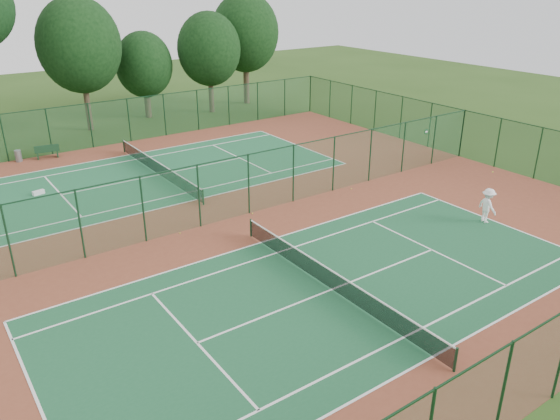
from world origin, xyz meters
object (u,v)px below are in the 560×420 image
object	(u,v)px
kit_bag	(38,193)
player_near	(488,205)
trash_bin	(18,156)
bench	(47,151)

from	to	relation	value
kit_bag	player_near	bearing A→B (deg)	-56.73
player_near	trash_bin	world-z (taller)	player_near
bench	kit_bag	distance (m)	7.63
kit_bag	bench	bearing A→B (deg)	59.44
bench	kit_bag	world-z (taller)	bench
player_near	kit_bag	bearing A→B (deg)	60.06
bench	kit_bag	bearing A→B (deg)	-97.97
trash_bin	kit_bag	xyz separation A→B (m)	(-0.44, -7.68, -0.29)
trash_bin	bench	distance (m)	1.96
player_near	bench	xyz separation A→B (m)	(-16.55, 25.57, -0.43)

